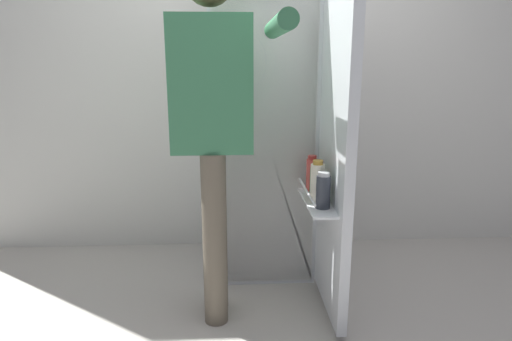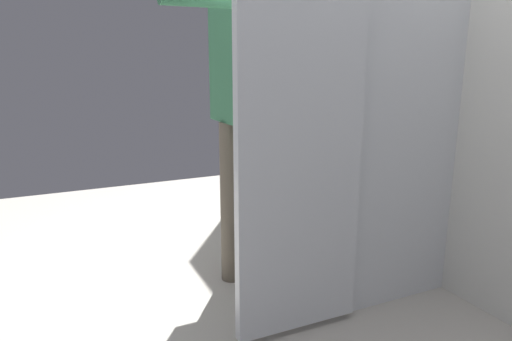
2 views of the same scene
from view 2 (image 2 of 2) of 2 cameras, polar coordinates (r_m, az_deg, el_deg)
ground_plane at (r=2.46m, az=2.02°, el=-15.42°), size 5.10×5.10×0.00m
kitchen_wall at (r=2.71m, az=20.75°, el=15.81°), size 4.40×0.10×2.67m
refrigerator at (r=2.43m, az=13.45°, el=6.49°), size 0.66×1.21×1.82m
person at (r=2.37m, az=-1.63°, el=10.44°), size 0.53×0.71×1.76m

